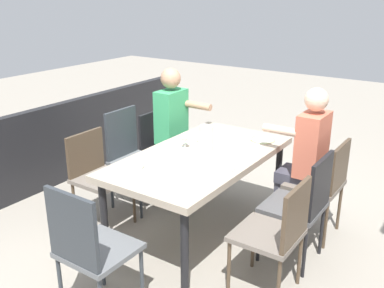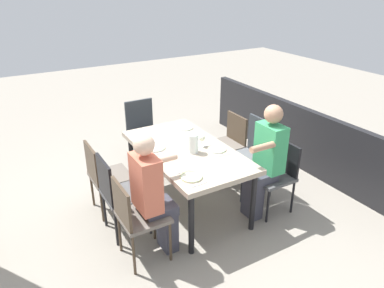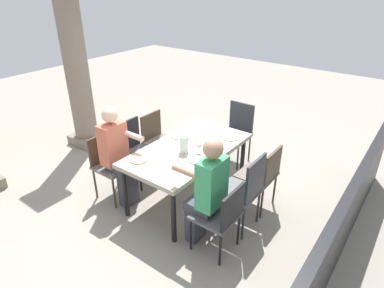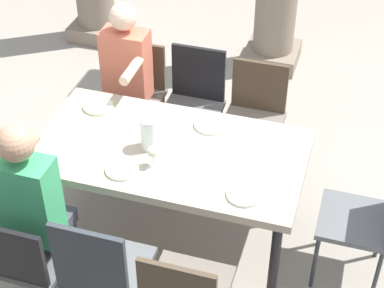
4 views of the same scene
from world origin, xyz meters
TOP-DOWN VIEW (x-y plane):
  - ground_plane at (0.00, 0.00)m, footprint 16.00×16.00m
  - dining_table at (0.00, 0.00)m, footprint 1.72×0.93m
  - chair_west_north at (-0.58, 0.88)m, footprint 0.44×0.44m
  - chair_west_south at (-0.58, -0.88)m, footprint 0.44×0.44m
  - chair_mid_north at (-0.10, 0.89)m, footprint 0.44×0.44m
  - chair_mid_south at (-0.10, -0.89)m, footprint 0.44×0.44m
  - chair_east_north at (0.37, 0.89)m, footprint 0.44×0.44m
  - chair_east_south at (0.37, -0.88)m, footprint 0.44×0.44m
  - chair_head_east at (1.29, 0.00)m, footprint 0.44×0.44m
  - diner_woman_green at (-0.59, -0.69)m, footprint 0.35×0.49m
  - diner_man_white at (-0.58, 0.69)m, footprint 0.35×0.49m
  - stone_column_centre at (0.22, 2.48)m, footprint 0.51×0.51m
  - patio_railing at (0.00, -1.94)m, footprint 4.12×0.10m
  - plate_0 at (-0.61, 0.28)m, footprint 0.22×0.22m
  - fork_0 at (-0.76, 0.28)m, footprint 0.03×0.17m
  - spoon_0 at (-0.46, 0.28)m, footprint 0.03×0.17m
  - plate_1 at (-0.21, -0.29)m, footprint 0.21×0.21m
  - wine_glass_1 at (-0.04, -0.19)m, footprint 0.08×0.08m
  - fork_1 at (-0.36, -0.29)m, footprint 0.03×0.17m
  - spoon_1 at (-0.06, -0.29)m, footprint 0.02×0.17m
  - plate_2 at (0.19, 0.30)m, footprint 0.23×0.23m
  - fork_2 at (0.04, 0.30)m, footprint 0.02×0.17m
  - spoon_2 at (0.34, 0.30)m, footprint 0.02×0.17m
  - plate_3 at (0.55, -0.29)m, footprint 0.21×0.21m
  - fork_3 at (0.40, -0.29)m, footprint 0.03×0.17m
  - spoon_3 at (0.70, -0.29)m, footprint 0.02×0.17m
  - water_pitcher at (-0.12, -0.02)m, footprint 0.11×0.11m

SIDE VIEW (x-z plane):
  - ground_plane at x=0.00m, z-range 0.00..0.00m
  - patio_railing at x=0.00m, z-range 0.00..0.90m
  - chair_west_south at x=-0.58m, z-range 0.07..0.92m
  - chair_east_north at x=0.37m, z-range 0.07..0.95m
  - chair_east_south at x=0.37m, z-range 0.08..0.95m
  - chair_west_north at x=-0.58m, z-range 0.08..0.96m
  - chair_mid_north at x=-0.10m, z-range 0.07..0.99m
  - chair_head_east at x=1.29m, z-range 0.07..1.03m
  - chair_mid_south at x=-0.10m, z-range 0.07..1.05m
  - dining_table at x=0.00m, z-range 0.31..1.08m
  - diner_man_white at x=-0.58m, z-range 0.04..1.37m
  - diner_woman_green at x=-0.59m, z-range 0.05..1.39m
  - fork_0 at x=-0.76m, z-range 0.76..0.77m
  - spoon_0 at x=-0.46m, z-range 0.76..0.77m
  - fork_1 at x=-0.36m, z-range 0.76..0.77m
  - spoon_1 at x=-0.06m, z-range 0.76..0.77m
  - fork_2 at x=0.04m, z-range 0.76..0.77m
  - spoon_2 at x=0.34m, z-range 0.76..0.77m
  - fork_3 at x=0.40m, z-range 0.76..0.77m
  - spoon_3 at x=0.70m, z-range 0.76..0.77m
  - plate_2 at x=0.19m, z-range 0.76..0.78m
  - plate_0 at x=-0.61m, z-range 0.76..0.78m
  - plate_3 at x=0.55m, z-range 0.76..0.78m
  - plate_1 at x=-0.21m, z-range 0.76..0.78m
  - water_pitcher at x=-0.12m, z-range 0.75..0.97m
  - wine_glass_1 at x=-0.04m, z-range 0.79..0.94m
  - stone_column_centre at x=0.22m, z-range -0.02..2.95m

